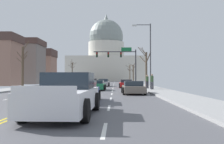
{
  "coord_description": "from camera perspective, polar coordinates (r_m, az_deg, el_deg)",
  "views": [
    {
      "loc": [
        3.8,
        -31.22,
        1.47
      ],
      "look_at": [
        3.0,
        33.01,
        2.88
      ],
      "focal_mm": 40.61,
      "sensor_mm": 36.0,
      "label": 1
    }
  ],
  "objects": [
    {
      "name": "flank_building_02",
      "position": [
        75.96,
        -16.49,
        1.32
      ],
      "size": [
        10.08,
        7.62,
        9.51
      ],
      "color": "#8C6656",
      "rests_on": "ground"
    },
    {
      "name": "sedan_near_02",
      "position": [
        29.57,
        -3.55,
        -3.02
      ],
      "size": [
        2.17,
        4.3,
        1.17
      ],
      "color": "#1E7247",
      "rests_on": "ground"
    },
    {
      "name": "bare_tree_00",
      "position": [
        82.63,
        4.02,
        -0.17
      ],
      "size": [
        2.16,
        1.47,
        5.5
      ],
      "color": "brown",
      "rests_on": "ground"
    },
    {
      "name": "sedan_oncoming_01",
      "position": [
        66.6,
        -4.23,
        -2.03
      ],
      "size": [
        2.18,
        4.61,
        1.18
      ],
      "color": "#B71414",
      "rests_on": "ground"
    },
    {
      "name": "pickup_truck_near_05",
      "position": [
        10.17,
        -10.41,
        -5.33
      ],
      "size": [
        2.49,
        5.35,
        1.68
      ],
      "color": "silver",
      "rests_on": "ground"
    },
    {
      "name": "street_lamp_right",
      "position": [
        31.92,
        8.11,
        4.94
      ],
      "size": [
        2.36,
        0.24,
        8.06
      ],
      "color": "#333338",
      "rests_on": "ground"
    },
    {
      "name": "bare_tree_04",
      "position": [
        58.71,
        4.82,
        -0.16
      ],
      "size": [
        1.85,
        2.68,
        4.78
      ],
      "color": "brown",
      "rests_on": "ground"
    },
    {
      "name": "sedan_oncoming_00",
      "position": [
        56.23,
        -5.14,
        -2.16
      ],
      "size": [
        2.05,
        4.25,
        1.21
      ],
      "color": "#6B6056",
      "rests_on": "ground"
    },
    {
      "name": "ground",
      "position": [
        31.48,
        -6.24,
        -3.89
      ],
      "size": [
        20.0,
        180.0,
        0.2
      ],
      "color": "#4E4E54"
    },
    {
      "name": "sedan_near_04",
      "position": [
        15.51,
        -6.66,
        -4.46
      ],
      "size": [
        2.09,
        4.64,
        1.29
      ],
      "color": "navy",
      "rests_on": "ground"
    },
    {
      "name": "flank_building_01",
      "position": [
        62.62,
        -20.32,
        2.19
      ],
      "size": [
        11.09,
        7.9,
        10.22
      ],
      "color": "slate",
      "rests_on": "ground"
    },
    {
      "name": "pedestrian_00",
      "position": [
        28.98,
        9.0,
        -1.96
      ],
      "size": [
        0.35,
        0.34,
        1.74
      ],
      "color": "#33333D",
      "rests_on": "ground"
    },
    {
      "name": "pedestrian_01",
      "position": [
        31.44,
        7.93,
        -1.98
      ],
      "size": [
        0.35,
        0.34,
        1.67
      ],
      "color": "#33333D",
      "rests_on": "ground"
    },
    {
      "name": "bare_tree_01",
      "position": [
        35.77,
        -19.45,
        1.37
      ],
      "size": [
        1.79,
        1.76,
        6.27
      ],
      "color": "#4C3D2D",
      "rests_on": "ground"
    },
    {
      "name": "sedan_near_00",
      "position": [
        42.45,
        -1.92,
        -2.45
      ],
      "size": [
        1.99,
        4.45,
        1.25
      ],
      "color": "#9EA3A8",
      "rests_on": "ground"
    },
    {
      "name": "sedan_near_01",
      "position": [
        36.43,
        3.17,
        -2.69
      ],
      "size": [
        2.0,
        4.37,
        1.19
      ],
      "color": "#B71414",
      "rests_on": "ground"
    },
    {
      "name": "signal_gantry",
      "position": [
        46.79,
        1.93,
        3.22
      ],
      "size": [
        7.91,
        0.41,
        6.9
      ],
      "color": "#28282D",
      "rests_on": "ground"
    },
    {
      "name": "bare_tree_03",
      "position": [
        75.06,
        -8.94,
        0.3
      ],
      "size": [
        2.38,
        1.63,
        6.79
      ],
      "color": "#4C3D2D",
      "rests_on": "ground"
    },
    {
      "name": "capitol_building",
      "position": [
        107.19,
        -1.32,
        3.41
      ],
      "size": [
        31.51,
        18.09,
        28.4
      ],
      "color": "beige",
      "rests_on": "ground"
    },
    {
      "name": "sedan_near_03",
      "position": [
        22.89,
        4.77,
        -3.58
      ],
      "size": [
        2.07,
        4.5,
        1.17
      ],
      "color": "#6B6056",
      "rests_on": "ground"
    },
    {
      "name": "bare_tree_02",
      "position": [
        35.2,
        7.71,
        1.13
      ],
      "size": [
        1.96,
        2.25,
        5.55
      ],
      "color": "brown",
      "rests_on": "ground"
    }
  ]
}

